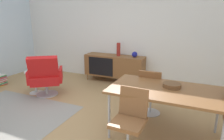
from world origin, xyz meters
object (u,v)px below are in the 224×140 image
object	(u,v)px
sideboard	(114,66)
dining_chair_front_left	(130,119)
dining_table	(166,92)
dining_chair_back_left	(151,90)
wooden_bowl_on_table	(172,85)
vase_cobalt	(118,49)
lounge_chair_red	(45,76)
fruit_bowl	(34,69)
vase_sculptural_dark	(135,54)
side_table_round	(35,79)

from	to	relation	value
sideboard	dining_chair_front_left	bearing A→B (deg)	-62.54
dining_table	dining_chair_back_left	distance (m)	0.70
dining_chair_back_left	wooden_bowl_on_table	bearing A→B (deg)	-48.01
wooden_bowl_on_table	dining_table	bearing A→B (deg)	-116.67
wooden_bowl_on_table	dining_chair_back_left	world-z (taller)	dining_chair_back_left
vase_cobalt	dining_table	world-z (taller)	vase_cobalt
lounge_chair_red	fruit_bowl	xyz separation A→B (m)	(-0.35, 0.04, 0.10)
vase_cobalt	dining_chair_front_left	world-z (taller)	vase_cobalt
vase_cobalt	vase_sculptural_dark	distance (m)	0.45
dining_chair_back_left	vase_cobalt	bearing A→B (deg)	130.01
dining_chair_front_left	side_table_round	xyz separation A→B (m)	(-2.67, 1.08, -0.15)
wooden_bowl_on_table	dining_chair_back_left	distance (m)	0.67
dining_table	wooden_bowl_on_table	xyz separation A→B (m)	(0.06, 0.11, 0.07)
side_table_round	sideboard	bearing A→B (deg)	48.09
vase_sculptural_dark	wooden_bowl_on_table	size ratio (longest dim) A/B	0.55
dining_table	side_table_round	size ratio (longest dim) A/B	3.08
vase_cobalt	side_table_round	distance (m)	2.15
sideboard	vase_sculptural_dark	world-z (taller)	vase_sculptural_dark
lounge_chair_red	side_table_round	distance (m)	0.38
vase_cobalt	wooden_bowl_on_table	world-z (taller)	vase_cobalt
wooden_bowl_on_table	side_table_round	xyz separation A→B (m)	(-3.07, 0.41, -0.45)
fruit_bowl	side_table_round	bearing A→B (deg)	-39.26
sideboard	vase_sculptural_dark	size ratio (longest dim) A/B	11.26
dining_table	lounge_chair_red	distance (m)	2.72
wooden_bowl_on_table	fruit_bowl	xyz separation A→B (m)	(-3.07, 0.41, -0.21)
lounge_chair_red	dining_table	bearing A→B (deg)	-10.20
dining_table	lounge_chair_red	world-z (taller)	lounge_chair_red
sideboard	vase_cobalt	distance (m)	0.46
vase_cobalt	lounge_chair_red	distance (m)	1.93
vase_cobalt	side_table_round	bearing A→B (deg)	-134.27
vase_sculptural_dark	side_table_round	xyz separation A→B (m)	(-1.89, -1.49, -0.47)
sideboard	lounge_chair_red	distance (m)	1.82
sideboard	lounge_chair_red	world-z (taller)	lounge_chair_red
vase_cobalt	lounge_chair_red	bearing A→B (deg)	-125.97
wooden_bowl_on_table	dining_chair_front_left	size ratio (longest dim) A/B	0.30
dining_table	side_table_round	distance (m)	3.08
wooden_bowl_on_table	side_table_round	size ratio (longest dim) A/B	0.50
sideboard	dining_chair_back_left	distance (m)	1.97
vase_cobalt	fruit_bowl	size ratio (longest dim) A/B	1.68
dining_table	wooden_bowl_on_table	size ratio (longest dim) A/B	6.15
wooden_bowl_on_table	dining_chair_back_left	xyz separation A→B (m)	(-0.40, 0.45, -0.30)
wooden_bowl_on_table	lounge_chair_red	size ratio (longest dim) A/B	0.27
dining_chair_front_left	wooden_bowl_on_table	bearing A→B (deg)	58.89
dining_chair_back_left	dining_chair_front_left	world-z (taller)	same
sideboard	vase_sculptural_dark	bearing A→B (deg)	0.19
wooden_bowl_on_table	side_table_round	bearing A→B (deg)	172.44
vase_sculptural_dark	dining_chair_front_left	xyz separation A→B (m)	(0.77, -2.57, -0.32)
wooden_bowl_on_table	dining_chair_front_left	world-z (taller)	dining_chair_front_left
wooden_bowl_on_table	fruit_bowl	world-z (taller)	wooden_bowl_on_table
dining_chair_back_left	side_table_round	size ratio (longest dim) A/B	1.65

